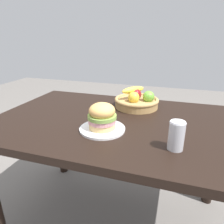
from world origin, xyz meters
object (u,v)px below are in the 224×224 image
Objects in this scene: sandwich at (102,116)px; soda_can at (176,136)px; fruit_basket at (137,101)px; plate at (102,129)px.

sandwich is 0.36m from soda_can.
sandwich reaches higher than soda_can.
fruit_basket is (0.10, 0.40, -0.03)m from sandwich.
sandwich is 0.41m from fruit_basket.
fruit_basket reaches higher than plate.
plate is at bearing 0.00° from sandwich.
soda_can is at bearing -12.55° from sandwich.
sandwich reaches higher than plate.
sandwich is (-0.00, 0.00, 0.07)m from plate.
soda_can is at bearing -61.50° from fruit_basket.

